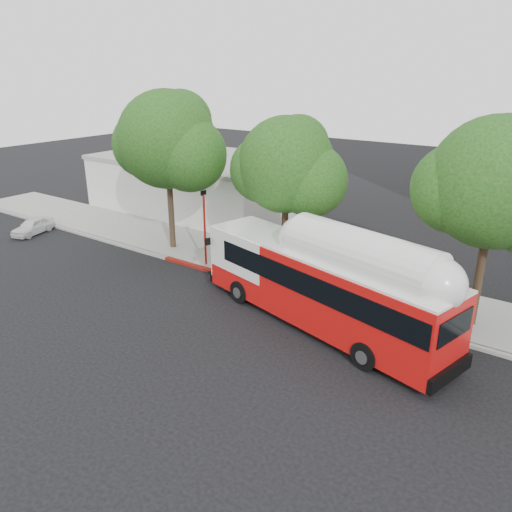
% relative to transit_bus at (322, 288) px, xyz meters
% --- Properties ---
extents(ground, '(120.00, 120.00, 0.00)m').
position_rel_transit_bus_xyz_m(ground, '(-3.48, -1.92, -1.86)').
color(ground, black).
rests_on(ground, ground).
extents(sidewalk, '(60.00, 5.00, 0.15)m').
position_rel_transit_bus_xyz_m(sidewalk, '(-3.48, 4.58, -1.78)').
color(sidewalk, gray).
rests_on(sidewalk, ground).
extents(curb_strip, '(60.00, 0.30, 0.15)m').
position_rel_transit_bus_xyz_m(curb_strip, '(-3.48, 1.98, -1.78)').
color(curb_strip, gray).
rests_on(curb_strip, ground).
extents(red_curb_segment, '(10.00, 0.32, 0.16)m').
position_rel_transit_bus_xyz_m(red_curb_segment, '(-6.48, 1.98, -1.78)').
color(red_curb_segment, maroon).
rests_on(red_curb_segment, ground).
extents(street_tree_left, '(6.67, 5.80, 9.74)m').
position_rel_transit_bus_xyz_m(street_tree_left, '(-12.01, 3.64, 4.75)').
color(street_tree_left, '#2D2116').
rests_on(street_tree_left, ground).
extents(street_tree_mid, '(5.75, 5.00, 8.62)m').
position_rel_transit_bus_xyz_m(street_tree_mid, '(-4.07, 4.14, 4.05)').
color(street_tree_mid, '#2D2116').
rests_on(street_tree_mid, ground).
extents(street_tree_right, '(6.21, 5.40, 9.18)m').
position_rel_transit_bus_xyz_m(street_tree_right, '(5.96, 3.94, 4.40)').
color(street_tree_right, '#2D2116').
rests_on(street_tree_right, ground).
extents(low_commercial_bldg, '(16.20, 10.20, 4.25)m').
position_rel_transit_bus_xyz_m(low_commercial_bldg, '(-17.48, 12.08, 0.30)').
color(low_commercial_bldg, silver).
rests_on(low_commercial_bldg, ground).
extents(transit_bus, '(13.58, 5.72, 3.97)m').
position_rel_transit_bus_xyz_m(transit_bus, '(0.00, 0.00, 0.00)').
color(transit_bus, red).
rests_on(transit_bus, ground).
extents(parked_car, '(3.44, 2.04, 1.10)m').
position_rel_transit_bus_xyz_m(parked_car, '(-22.56, 0.21, -1.31)').
color(parked_car, silver).
rests_on(parked_car, ground).
extents(signal_pole, '(0.13, 0.43, 4.50)m').
position_rel_transit_bus_xyz_m(signal_pole, '(-8.79, 2.47, 0.45)').
color(signal_pole, '#A81811').
rests_on(signal_pole, ground).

